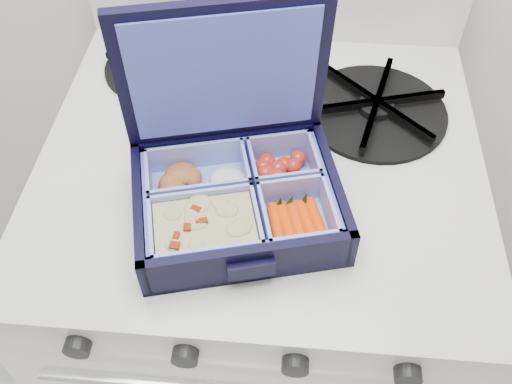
# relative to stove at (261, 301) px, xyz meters

# --- Properties ---
(stove) EXTENTS (0.55, 0.55, 0.82)m
(stove) POSITION_rel_stove_xyz_m (0.00, 0.00, 0.00)
(stove) COLOR silver
(stove) RESTS_ON floor
(bento_box) EXTENTS (0.26, 0.22, 0.05)m
(bento_box) POSITION_rel_stove_xyz_m (-0.02, -0.12, 0.44)
(bento_box) COLOR black
(bento_box) RESTS_ON stove
(burner_grate) EXTENTS (0.23, 0.23, 0.03)m
(burner_grate) POSITION_rel_stove_xyz_m (0.14, 0.06, 0.42)
(burner_grate) COLOR black
(burner_grate) RESTS_ON stove
(burner_grate_rear) EXTENTS (0.16, 0.16, 0.02)m
(burner_grate_rear) POSITION_rel_stove_xyz_m (-0.16, 0.13, 0.42)
(burner_grate_rear) COLOR black
(burner_grate_rear) RESTS_ON stove
(fork) EXTENTS (0.15, 0.12, 0.01)m
(fork) POSITION_rel_stove_xyz_m (-0.01, -0.01, 0.41)
(fork) COLOR silver
(fork) RESTS_ON stove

